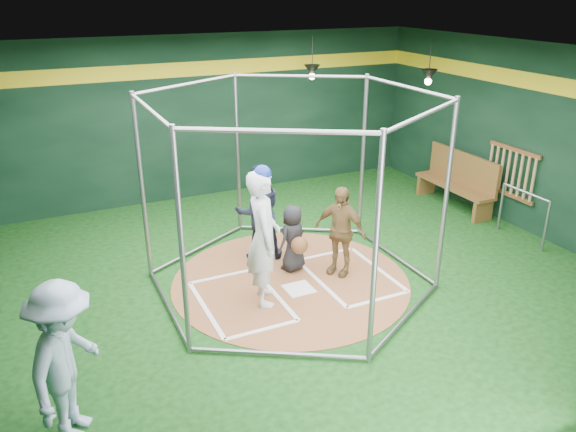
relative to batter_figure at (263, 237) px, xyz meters
name	(u,v)px	position (x,y,z in m)	size (l,w,h in m)	color
room_shell	(291,178)	(0.61, 0.37, 0.69)	(10.10, 9.10, 3.53)	#0B340B
clay_disc	(291,281)	(0.61, 0.37, -1.05)	(3.80, 3.80, 0.01)	#925A35
home_plate	(299,289)	(0.61, 0.07, -1.04)	(0.43, 0.43, 0.01)	white
batter_box_left	(241,301)	(-0.34, 0.12, -1.04)	(1.17, 1.77, 0.01)	white
batter_box_right	(350,275)	(1.56, 0.12, -1.04)	(1.17, 1.77, 0.01)	white
batting_cage	(291,194)	(0.61, 0.37, 0.44)	(4.05, 4.67, 3.00)	gray
bat_rack	(511,172)	(5.54, 0.77, -0.01)	(0.07, 1.25, 0.98)	brown
pendant_lamp_near	(312,71)	(2.81, 3.97, 1.68)	(0.34, 0.34, 0.90)	black
pendant_lamp_far	(429,75)	(4.61, 2.37, 1.68)	(0.34, 0.34, 0.90)	black
batter_figure	(263,237)	(0.00, 0.00, 0.00)	(0.68, 0.85, 2.12)	silver
visitor_leopard	(340,231)	(1.45, 0.29, -0.30)	(0.88, 0.37, 1.50)	#A17E45
catcher_figure	(293,239)	(0.82, 0.70, -0.48)	(0.65, 0.67, 1.13)	black
umpire	(259,212)	(0.49, 1.39, -0.21)	(0.81, 0.63, 1.68)	black
bystander_blue	(66,362)	(-2.85, -1.63, -0.17)	(1.16, 0.66, 1.79)	#A0BAD3
dugout_bench	(458,179)	(5.25, 1.88, -0.46)	(0.47, 2.02, 1.18)	brown
steel_railing	(524,208)	(5.16, 0.00, -0.42)	(0.05, 1.12, 0.96)	gray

